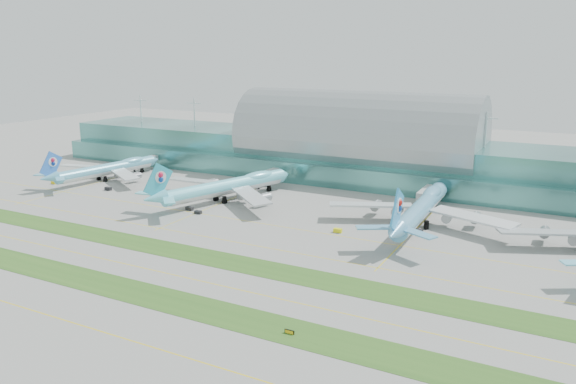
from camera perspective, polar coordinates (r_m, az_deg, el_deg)
The scene contains 18 objects.
ground at distance 174.31m, azimuth -8.48°, elevation -6.79°, with size 700.00×700.00×0.00m, color gray.
terminal at distance 281.22m, azimuth 7.02°, elevation 4.29°, with size 340.00×69.10×36.00m.
grass_strip_near at distance 154.41m, azimuth -14.68°, elevation -9.93°, with size 420.00×12.00×0.08m, color #2D591E.
grass_strip_far at distance 175.80m, azimuth -8.10°, elevation -6.58°, with size 420.00×12.00×0.08m, color #2D591E.
taxiline_a at distance 141.90m, azimuth -20.20°, elevation -12.61°, with size 420.00×0.35×0.01m, color yellow.
taxiline_b at distance 164.07m, azimuth -11.38°, elevation -8.28°, with size 420.00×0.35×0.01m, color yellow.
taxiline_c at distance 188.18m, azimuth -5.26°, elevation -5.10°, with size 420.00×0.35×0.01m, color yellow.
taxiline_d at distance 206.01m, azimuth -1.94°, elevation -3.33°, with size 420.00×0.35×0.01m, color yellow.
airliner_a at distance 290.58m, azimuth -17.82°, elevation 2.31°, with size 58.30×66.82×18.44m.
airliner_b at distance 239.14m, azimuth -6.11°, elevation 0.66°, with size 63.06×73.29×20.78m.
airliner_c at distance 209.97m, azimuth 13.41°, elevation -1.51°, with size 68.35×77.51×21.35m.
gse_a at distance 290.94m, azimuth -22.66°, elevation 0.89°, with size 2.97×1.53×1.27m, color yellow.
gse_b at distance 268.97m, azimuth -17.80°, elevation 0.32°, with size 3.25×1.61×1.47m, color black.
gse_c at distance 222.18m, azimuth -9.12°, elevation -2.04°, with size 2.79×1.65×1.21m, color black.
gse_d at distance 227.56m, azimuth -9.98°, elevation -1.67°, with size 3.29×1.52×1.37m, color black.
gse_e at distance 197.74m, azimuth 5.07°, elevation -3.92°, with size 2.88×1.52×1.43m, color yellow.
gse_f at distance 201.26m, azimuth 13.02°, elevation -3.90°, with size 3.58×1.84×1.49m, color black.
taxiway_sign_east at distance 129.84m, azimuth 0.15°, elevation -14.03°, with size 2.41×0.30×1.02m.
Camera 1 is at (97.37, -130.72, 61.76)m, focal length 35.00 mm.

